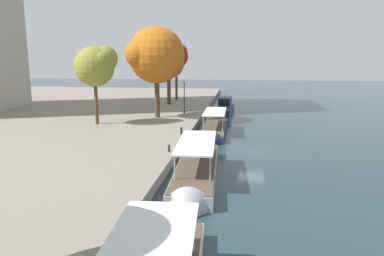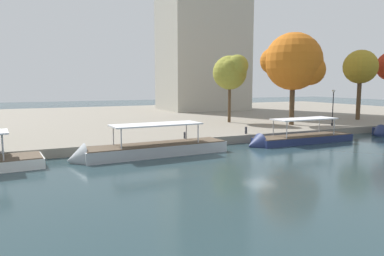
{
  "view_description": "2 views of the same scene",
  "coord_description": "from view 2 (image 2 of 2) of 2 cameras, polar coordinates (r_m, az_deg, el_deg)",
  "views": [
    {
      "loc": [
        -34.09,
        1.06,
        8.95
      ],
      "look_at": [
        -0.28,
        5.7,
        2.26
      ],
      "focal_mm": 34.12,
      "sensor_mm": 36.0,
      "label": 1
    },
    {
      "loc": [
        -18.53,
        -25.77,
        6.31
      ],
      "look_at": [
        -4.0,
        5.5,
        2.07
      ],
      "focal_mm": 34.07,
      "sensor_mm": 36.0,
      "label": 2
    }
  ],
  "objects": [
    {
      "name": "ground_plane",
      "position": [
        32.36,
        10.62,
        -4.36
      ],
      "size": [
        220.0,
        220.0,
        0.0
      ],
      "primitive_type": "plane",
      "color": "#23383D"
    },
    {
      "name": "dock_promenade",
      "position": [
        62.94,
        -7.7,
        1.57
      ],
      "size": [
        120.0,
        55.0,
        0.83
      ],
      "primitive_type": "cube",
      "color": "gray",
      "rests_on": "ground_plane"
    },
    {
      "name": "tour_boat_1",
      "position": [
        32.05,
        -7.18,
        -3.74
      ],
      "size": [
        14.16,
        3.52,
        3.86
      ],
      "rotation": [
        0.0,
        0.0,
        3.19
      ],
      "color": "#9EA3A8",
      "rests_on": "ground_plane"
    },
    {
      "name": "tour_boat_2",
      "position": [
        40.14,
        15.95,
        -1.91
      ],
      "size": [
        12.99,
        2.81,
        3.67
      ],
      "rotation": [
        0.0,
        0.0,
        3.15
      ],
      "color": "navy",
      "rests_on": "ground_plane"
    },
    {
      "name": "mooring_bollard_0",
      "position": [
        40.01,
        8.45,
        -0.31
      ],
      "size": [
        0.27,
        0.27,
        0.82
      ],
      "color": "#2D2D33",
      "rests_on": "dock_promenade"
    },
    {
      "name": "mooring_bollard_1",
      "position": [
        36.38,
        -1.16,
        -1.09
      ],
      "size": [
        0.23,
        0.23,
        0.67
      ],
      "color": "#2D2D33",
      "rests_on": "dock_promenade"
    },
    {
      "name": "lamp_post",
      "position": [
        50.73,
        21.2,
        3.44
      ],
      "size": [
        0.37,
        0.37,
        4.7
      ],
      "color": "black",
      "rests_on": "dock_promenade"
    },
    {
      "name": "tree_0",
      "position": [
        51.35,
        6.14,
        8.85
      ],
      "size": [
        4.74,
        5.06,
        9.39
      ],
      "color": "#4C3823",
      "rests_on": "dock_promenade"
    },
    {
      "name": "tree_2",
      "position": [
        60.63,
        24.65,
        8.62
      ],
      "size": [
        5.01,
        5.21,
        10.45
      ],
      "color": "#4C3823",
      "rests_on": "dock_promenade"
    },
    {
      "name": "tree_3",
      "position": [
        50.09,
        15.61,
        9.84
      ],
      "size": [
        7.49,
        7.49,
        12.07
      ],
      "color": "#4C3823",
      "rests_on": "dock_promenade"
    }
  ]
}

